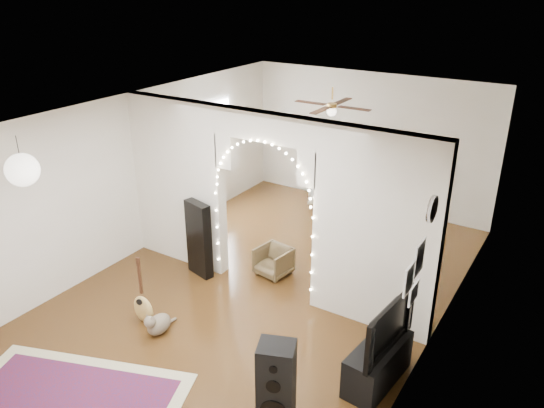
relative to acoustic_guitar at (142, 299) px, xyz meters
The scene contains 24 objects.
floor 1.94m from the acoustic_guitar, 61.07° to the left, with size 7.50×7.50×0.00m, color black.
ceiling 3.01m from the acoustic_guitar, 61.07° to the left, with size 5.00×7.50×0.02m, color white.
wall_back 5.58m from the acoustic_guitar, 80.34° to the left, with size 5.00×0.02×2.70m, color silver.
wall_front 2.48m from the acoustic_guitar, 66.12° to the right, with size 5.00×0.02×2.70m, color silver.
wall_left 2.50m from the acoustic_guitar, 133.42° to the left, with size 0.02×7.50×2.70m, color silver.
wall_right 3.93m from the acoustic_guitar, 25.98° to the left, with size 0.02×7.50×2.70m, color silver.
divider_wall 2.18m from the acoustic_guitar, 61.07° to the left, with size 5.00×0.20×2.70m.
fairy_lights 2.15m from the acoustic_guitar, 59.06° to the left, with size 1.64×0.04×1.60m, color #FFEABF, non-canonical shape.
window 3.96m from the acoustic_guitar, 114.06° to the left, with size 0.04×1.20×1.40m, color white.
wall_clock 3.96m from the acoustic_guitar, 17.42° to the left, with size 0.31×0.31×0.03m, color white.
picture_frames 3.65m from the acoustic_guitar, 11.10° to the left, with size 0.02×0.50×0.70m, color white, non-canonical shape.
paper_lantern 2.24m from the acoustic_guitar, 143.18° to the right, with size 0.40×0.40×0.40m, color white.
ceiling_fan 4.29m from the acoustic_guitar, 75.89° to the left, with size 1.10×1.10×0.30m, color #B88A3D, non-canonical shape.
guitar_case 1.45m from the acoustic_guitar, 96.73° to the left, with size 0.47×0.16×1.23m, color black.
acoustic_guitar is the anchor object (origin of this frame).
tabby_cat 0.41m from the acoustic_guitar, 14.13° to the right, with size 0.25×0.56×0.37m.
floor_speaker 2.49m from the acoustic_guitar, 11.89° to the right, with size 0.47×0.44×0.97m.
media_console 3.18m from the acoustic_guitar, 11.02° to the left, with size 0.40×1.00×0.50m, color black.
tv 3.21m from the acoustic_guitar, 11.02° to the left, with size 1.07×0.14×0.62m, color black.
bookcase 5.21m from the acoustic_guitar, 84.18° to the left, with size 1.39×0.35×1.43m, color #C7B990.
dining_table 3.51m from the acoustic_guitar, 58.08° to the left, with size 1.23×0.85×0.76m.
flower_vase 3.53m from the acoustic_guitar, 58.08° to the left, with size 0.18×0.18×0.19m, color white.
dining_chair_left 2.18m from the acoustic_guitar, 67.87° to the left, with size 0.49×0.51×0.46m, color brown.
dining_chair_right 2.97m from the acoustic_guitar, 42.74° to the left, with size 0.56×0.58×0.53m, color brown.
Camera 1 is at (3.76, -5.84, 4.38)m, focal length 35.00 mm.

